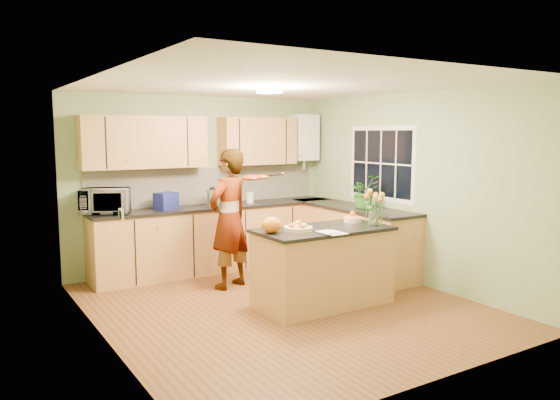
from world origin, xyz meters
TOP-DOWN VIEW (x-y plane):
  - floor at (0.00, 0.00)m, footprint 4.50×4.50m
  - ceiling at (0.00, 0.00)m, footprint 4.00×4.50m
  - wall_back at (0.00, 2.25)m, footprint 4.00×0.02m
  - wall_front at (0.00, -2.25)m, footprint 4.00×0.02m
  - wall_left at (-2.00, 0.00)m, footprint 0.02×4.50m
  - wall_right at (2.00, 0.00)m, footprint 0.02×4.50m
  - back_counter at (0.10, 1.95)m, footprint 3.64×0.62m
  - right_counter at (1.70, 0.85)m, footprint 0.62×2.24m
  - splashback at (0.10, 2.23)m, footprint 3.60×0.02m
  - upper_cabinets at (-0.18, 2.08)m, footprint 3.20×0.34m
  - boiler at (1.70, 2.09)m, footprint 0.40×0.30m
  - window_right at (1.99, 0.60)m, footprint 0.01×1.30m
  - light_switch at (-1.99, -0.60)m, footprint 0.02×0.09m
  - ceiling_lamp at (0.00, 0.30)m, footprint 0.30×0.30m
  - peninsula_island at (0.42, -0.18)m, footprint 1.56×0.80m
  - fruit_dish at (0.07, -0.18)m, footprint 0.32×0.32m
  - orange_bowl at (0.97, -0.03)m, footprint 0.21×0.21m
  - flower_vase at (1.02, -0.36)m, footprint 0.26×0.26m
  - orange_bag at (-0.24, -0.13)m, footprint 0.24×0.20m
  - papers at (0.32, -0.48)m, footprint 0.22×0.30m
  - violinist at (-0.17, 1.02)m, footprint 0.76×0.64m
  - violin at (0.03, 0.80)m, footprint 0.58×0.50m
  - microwave at (-1.47, 1.96)m, footprint 0.71×0.61m
  - blue_box at (-0.67, 1.94)m, footprint 0.34×0.30m
  - kettle at (0.01, 1.91)m, footprint 0.17×0.17m
  - jar_cream at (0.42, 1.94)m, footprint 0.13×0.13m
  - jar_white at (0.63, 1.93)m, footprint 0.13×0.13m
  - potted_plant at (1.70, 0.61)m, footprint 0.43×0.38m

SIDE VIEW (x-z plane):
  - floor at x=0.00m, z-range 0.00..0.00m
  - peninsula_island at x=0.42m, z-range 0.00..0.90m
  - back_counter at x=0.10m, z-range 0.00..0.94m
  - right_counter at x=1.70m, z-range 0.00..0.94m
  - violinist at x=-0.17m, z-range 0.00..1.78m
  - papers at x=0.32m, z-range 0.90..0.91m
  - fruit_dish at x=0.07m, z-range 0.89..1.00m
  - orange_bowl at x=0.97m, z-range 0.89..1.01m
  - orange_bag at x=-0.24m, z-range 0.90..1.07m
  - jar_white at x=0.63m, z-range 0.94..1.10m
  - jar_cream at x=0.42m, z-range 0.94..1.12m
  - blue_box at x=-0.67m, z-range 0.94..1.17m
  - kettle at x=0.01m, z-range 0.91..1.23m
  - microwave at x=-1.47m, z-range 0.94..1.27m
  - potted_plant at x=1.70m, z-range 0.94..1.40m
  - splashback at x=0.10m, z-range 0.94..1.46m
  - flower_vase at x=1.02m, z-range 0.97..1.45m
  - wall_back at x=0.00m, z-range 0.00..2.50m
  - wall_front at x=0.00m, z-range 0.00..2.50m
  - wall_left at x=-2.00m, z-range 0.00..2.50m
  - wall_right at x=2.00m, z-range 0.00..2.50m
  - light_switch at x=-1.99m, z-range 1.26..1.34m
  - violin at x=0.03m, z-range 1.35..1.49m
  - window_right at x=1.99m, z-range 1.02..2.08m
  - upper_cabinets at x=-0.18m, z-range 1.50..2.20m
  - boiler at x=1.70m, z-range 1.47..2.33m
  - ceiling_lamp at x=0.00m, z-range 2.43..2.50m
  - ceiling at x=0.00m, z-range 2.49..2.51m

